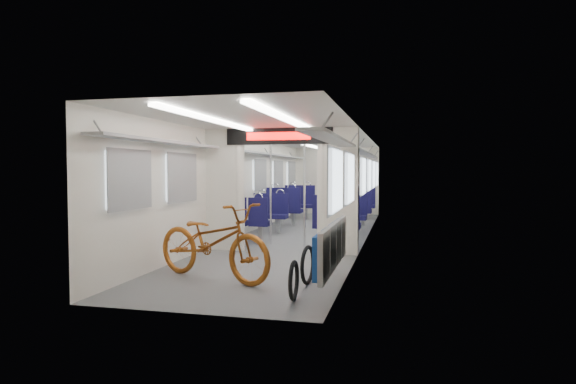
% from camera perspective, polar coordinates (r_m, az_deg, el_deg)
% --- Properties ---
extents(carriage, '(12.00, 12.02, 2.31)m').
position_cam_1_polar(carriage, '(10.64, 1.36, 2.47)').
color(carriage, '#515456').
rests_on(carriage, ground).
extents(bicycle, '(2.17, 1.45, 1.08)m').
position_cam_1_polar(bicycle, '(6.81, -8.91, -5.75)').
color(bicycle, '#914A15').
rests_on(bicycle, ground).
extents(flip_bench, '(0.12, 2.15, 0.57)m').
position_cam_1_polar(flip_bench, '(6.12, 5.24, -6.30)').
color(flip_bench, gray).
rests_on(flip_bench, carriage).
extents(bike_hoop_a, '(0.06, 0.48, 0.48)m').
position_cam_1_polar(bike_hoop_a, '(5.72, 0.69, -10.67)').
color(bike_hoop_a, black).
rests_on(bike_hoop_a, ground).
extents(bike_hoop_b, '(0.11, 0.53, 0.53)m').
position_cam_1_polar(bike_hoop_b, '(6.48, 2.34, -8.85)').
color(bike_hoop_b, black).
rests_on(bike_hoop_b, ground).
extents(bike_hoop_c, '(0.07, 0.47, 0.47)m').
position_cam_1_polar(bike_hoop_c, '(7.11, 4.04, -8.09)').
color(bike_hoop_c, black).
rests_on(bike_hoop_c, ground).
extents(seat_bay_near_left, '(0.88, 1.94, 1.06)m').
position_cam_1_polar(seat_bay_near_left, '(11.01, -3.32, -2.61)').
color(seat_bay_near_left, '#0F0D39').
rests_on(seat_bay_near_left, ground).
extents(seat_bay_near_right, '(0.94, 2.23, 1.15)m').
position_cam_1_polar(seat_bay_near_right, '(10.70, 6.46, -2.57)').
color(seat_bay_near_right, '#0F0D39').
rests_on(seat_bay_near_right, ground).
extents(seat_bay_far_left, '(0.96, 2.30, 1.17)m').
position_cam_1_polar(seat_bay_far_left, '(14.21, 0.51, -1.24)').
color(seat_bay_far_left, '#0F0D39').
rests_on(seat_bay_far_left, ground).
extents(seat_bay_far_right, '(0.95, 2.27, 1.16)m').
position_cam_1_polar(seat_bay_far_right, '(14.32, 8.19, -1.25)').
color(seat_bay_far_right, '#0F0D39').
rests_on(seat_bay_far_right, ground).
extents(stanchion_near_left, '(0.04, 0.04, 2.30)m').
position_cam_1_polar(stanchion_near_left, '(9.84, -2.07, 0.41)').
color(stanchion_near_left, silver).
rests_on(stanchion_near_left, ground).
extents(stanchion_near_right, '(0.04, 0.04, 2.30)m').
position_cam_1_polar(stanchion_near_right, '(9.55, 1.97, 0.35)').
color(stanchion_near_right, silver).
rests_on(stanchion_near_right, ground).
extents(stanchion_far_left, '(0.04, 0.04, 2.30)m').
position_cam_1_polar(stanchion_far_left, '(12.63, 1.93, 0.90)').
color(stanchion_far_left, silver).
rests_on(stanchion_far_left, ground).
extents(stanchion_far_right, '(0.04, 0.04, 2.30)m').
position_cam_1_polar(stanchion_far_right, '(12.91, 4.74, 0.93)').
color(stanchion_far_right, silver).
rests_on(stanchion_far_right, ground).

